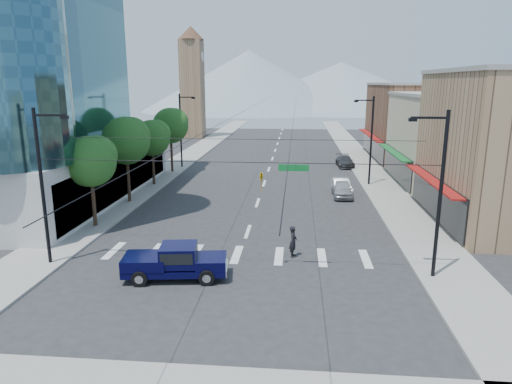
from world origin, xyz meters
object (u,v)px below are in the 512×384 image
pickup_truck (175,261)px  pedestrian (293,241)px  parked_car_mid (341,186)px  parked_car_far (345,161)px  parked_car_near (342,189)px

pickup_truck → pedestrian: pedestrian is taller
pickup_truck → parked_car_mid: size_ratio=1.34×
pickup_truck → parked_car_mid: bearing=55.1°
pedestrian → parked_car_far: size_ratio=0.41×
parked_car_near → pedestrian: bearing=-106.1°
parked_car_near → parked_car_mid: 1.18m
pickup_truck → parked_car_far: bearing=63.1°
pedestrian → parked_car_mid: 17.11m
parked_car_near → parked_car_far: 15.82m
pickup_truck → pedestrian: 7.33m
parked_car_far → pedestrian: bearing=-104.4°
parked_car_far → parked_car_mid: bearing=-100.3°
parked_car_near → parked_car_mid: parked_car_near is taller
parked_car_near → parked_car_mid: (0.00, 1.17, -0.02)m
pickup_truck → parked_car_far: size_ratio=1.23×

